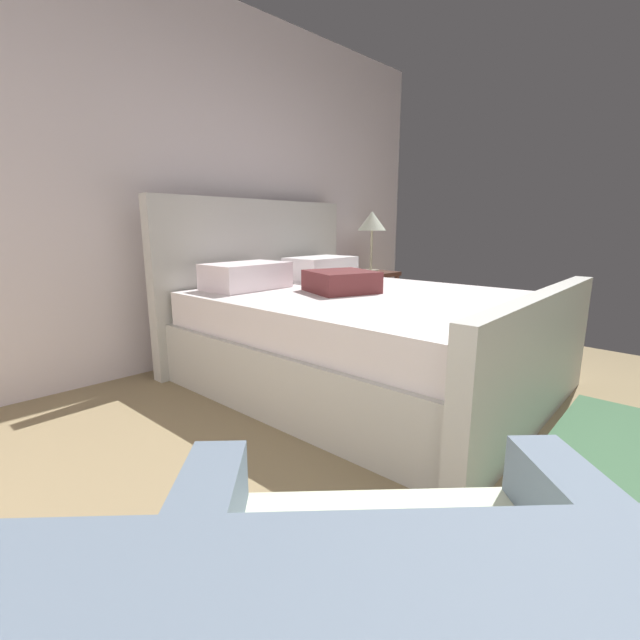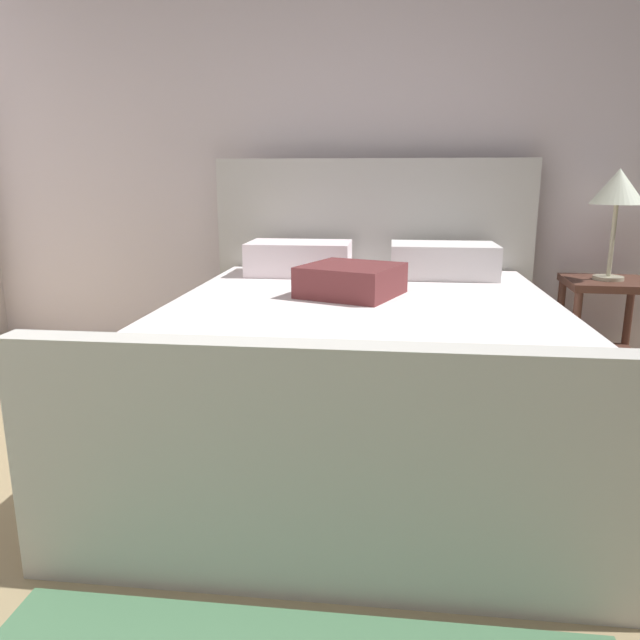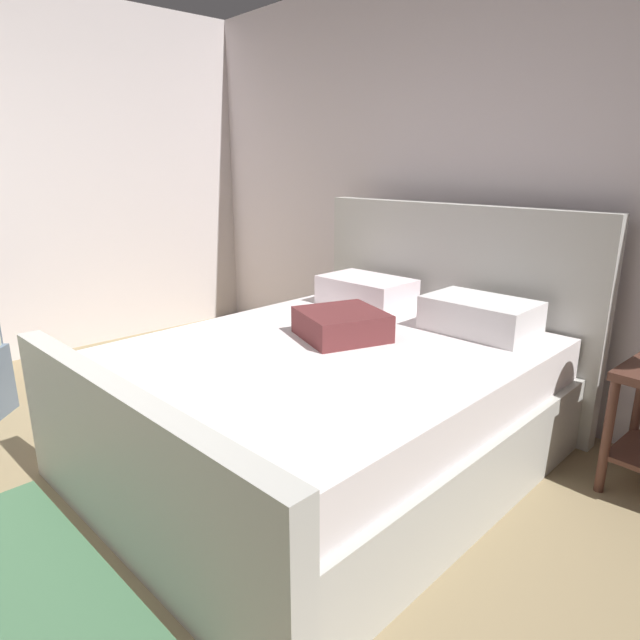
% 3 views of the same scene
% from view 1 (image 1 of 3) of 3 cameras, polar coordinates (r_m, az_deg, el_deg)
% --- Properties ---
extents(wall_back, '(4.94, 0.12, 2.71)m').
position_cam_1_polar(wall_back, '(3.63, -14.57, 16.77)').
color(wall_back, silver).
rests_on(wall_back, ground).
extents(bed, '(1.98, 2.33, 1.25)m').
position_cam_1_polar(bed, '(2.94, 4.92, -1.48)').
color(bed, beige).
rests_on(bed, ground).
extents(nightstand_right, '(0.44, 0.44, 0.60)m').
position_cam_1_polar(nightstand_right, '(4.43, 6.66, 3.83)').
color(nightstand_right, '#512E24').
rests_on(nightstand_right, ground).
extents(table_lamp_right, '(0.28, 0.28, 0.59)m').
position_cam_1_polar(table_lamp_right, '(4.38, 6.88, 12.61)').
color(table_lamp_right, '#B7B293').
rests_on(table_lamp_right, nightstand_right).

